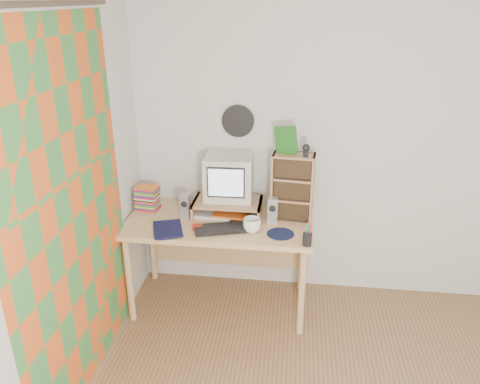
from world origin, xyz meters
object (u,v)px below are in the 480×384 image
(desk, at_px, (221,232))
(keyboard, at_px, (226,228))
(dvd_stack, at_px, (147,195))
(mug, at_px, (252,225))
(diary, at_px, (154,229))
(cd_rack, at_px, (293,187))
(crt_monitor, at_px, (228,178))

(desk, distance_m, keyboard, 0.28)
(dvd_stack, bearing_deg, mug, -11.82)
(desk, distance_m, dvd_stack, 0.65)
(mug, distance_m, diary, 0.71)
(dvd_stack, distance_m, mug, 0.91)
(desk, distance_m, diary, 0.56)
(dvd_stack, bearing_deg, diary, -60.47)
(keyboard, distance_m, diary, 0.52)
(cd_rack, relative_size, mug, 3.91)
(dvd_stack, bearing_deg, crt_monitor, 8.10)
(diary, bearing_deg, keyboard, -8.25)
(crt_monitor, xyz_separation_m, mug, (0.21, -0.30, -0.24))
(dvd_stack, height_order, diary, dvd_stack)
(crt_monitor, relative_size, keyboard, 0.80)
(cd_rack, height_order, mug, cd_rack)
(desk, bearing_deg, cd_rack, 4.32)
(keyboard, xyz_separation_m, diary, (-0.51, -0.09, 0.01))
(desk, relative_size, crt_monitor, 3.91)
(keyboard, bearing_deg, diary, 173.90)
(dvd_stack, bearing_deg, keyboard, -16.73)
(crt_monitor, bearing_deg, cd_rack, -7.14)
(crt_monitor, height_order, cd_rack, cd_rack)
(cd_rack, bearing_deg, dvd_stack, -175.54)
(dvd_stack, relative_size, mug, 1.87)
(desk, bearing_deg, keyboard, -71.33)
(mug, bearing_deg, crt_monitor, 125.03)
(cd_rack, bearing_deg, desk, -169.68)
(desk, xyz_separation_m, diary, (-0.43, -0.31, 0.16))
(crt_monitor, bearing_deg, dvd_stack, 179.61)
(cd_rack, distance_m, diary, 1.06)
(dvd_stack, height_order, mug, dvd_stack)
(diary, bearing_deg, cd_rack, 1.32)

